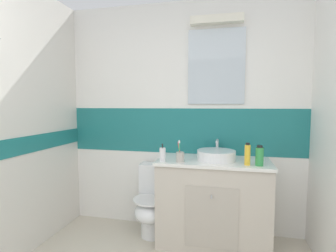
{
  "coord_description": "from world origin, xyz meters",
  "views": [
    {
      "loc": [
        0.48,
        -0.4,
        1.39
      ],
      "look_at": [
        -0.07,
        2.02,
        1.18
      ],
      "focal_mm": 27.44,
      "sensor_mm": 36.0,
      "label": 1
    }
  ],
  "objects_px": {
    "mouthwash_bottle": "(260,156)",
    "soap_dispenser": "(163,155)",
    "sink_basin": "(216,155)",
    "toothbrush_cup": "(180,156)",
    "toilet": "(153,202)",
    "shampoo_bottle_tall": "(247,155)"
  },
  "relations": [
    {
      "from": "mouthwash_bottle",
      "to": "soap_dispenser",
      "type": "bearing_deg",
      "value": -177.82
    },
    {
      "from": "sink_basin",
      "to": "mouthwash_bottle",
      "type": "distance_m",
      "value": 0.42
    },
    {
      "from": "toothbrush_cup",
      "to": "soap_dispenser",
      "type": "xyz_separation_m",
      "value": [
        -0.16,
        -0.03,
        0.01
      ]
    },
    {
      "from": "sink_basin",
      "to": "toilet",
      "type": "xyz_separation_m",
      "value": [
        -0.65,
        0.03,
        -0.55
      ]
    },
    {
      "from": "toilet",
      "to": "mouthwash_bottle",
      "type": "height_order",
      "value": "mouthwash_bottle"
    },
    {
      "from": "sink_basin",
      "to": "toilet",
      "type": "height_order",
      "value": "sink_basin"
    },
    {
      "from": "sink_basin",
      "to": "shampoo_bottle_tall",
      "type": "xyz_separation_m",
      "value": [
        0.28,
        -0.16,
        0.04
      ]
    },
    {
      "from": "shampoo_bottle_tall",
      "to": "mouthwash_bottle",
      "type": "height_order",
      "value": "shampoo_bottle_tall"
    },
    {
      "from": "soap_dispenser",
      "to": "sink_basin",
      "type": "bearing_deg",
      "value": 21.19
    },
    {
      "from": "sink_basin",
      "to": "mouthwash_bottle",
      "type": "bearing_deg",
      "value": -22.44
    },
    {
      "from": "toilet",
      "to": "soap_dispenser",
      "type": "relative_size",
      "value": 4.35
    },
    {
      "from": "toilet",
      "to": "toothbrush_cup",
      "type": "distance_m",
      "value": 0.67
    },
    {
      "from": "soap_dispenser",
      "to": "shampoo_bottle_tall",
      "type": "relative_size",
      "value": 0.86
    },
    {
      "from": "soap_dispenser",
      "to": "mouthwash_bottle",
      "type": "bearing_deg",
      "value": 2.18
    },
    {
      "from": "toilet",
      "to": "shampoo_bottle_tall",
      "type": "height_order",
      "value": "shampoo_bottle_tall"
    },
    {
      "from": "sink_basin",
      "to": "toothbrush_cup",
      "type": "relative_size",
      "value": 2.02
    },
    {
      "from": "soap_dispenser",
      "to": "shampoo_bottle_tall",
      "type": "distance_m",
      "value": 0.78
    },
    {
      "from": "sink_basin",
      "to": "shampoo_bottle_tall",
      "type": "bearing_deg",
      "value": -29.89
    },
    {
      "from": "toothbrush_cup",
      "to": "soap_dispenser",
      "type": "distance_m",
      "value": 0.17
    },
    {
      "from": "sink_basin",
      "to": "soap_dispenser",
      "type": "bearing_deg",
      "value": -158.81
    },
    {
      "from": "shampoo_bottle_tall",
      "to": "toothbrush_cup",
      "type": "bearing_deg",
      "value": -179.95
    },
    {
      "from": "toothbrush_cup",
      "to": "toilet",
      "type": "bearing_deg",
      "value": 149.89
    }
  ]
}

